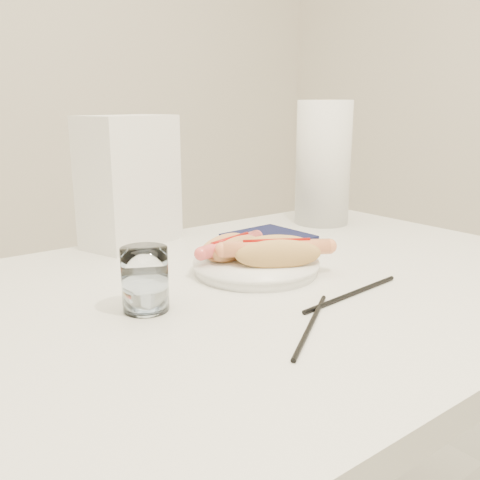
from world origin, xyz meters
TOP-DOWN VIEW (x-y plane):
  - table at (0.00, 0.00)m, footprint 1.20×0.80m
  - plate at (0.04, 0.04)m, footprint 0.27×0.27m
  - hotdog_left at (0.02, 0.09)m, footprint 0.15×0.09m
  - hotdog_right at (0.06, 0.01)m, footprint 0.17×0.13m
  - water_glass at (-0.19, 0.00)m, footprint 0.07×0.07m
  - chopstick_near at (-0.05, -0.18)m, footprint 0.18×0.12m
  - chopstick_far at (0.08, -0.14)m, footprint 0.22×0.03m
  - napkin_box at (-0.04, 0.35)m, footprint 0.22×0.17m
  - navy_napkin at (0.22, 0.21)m, footprint 0.16×0.16m
  - paper_towel_roll at (0.42, 0.25)m, footprint 0.13×0.13m

SIDE VIEW (x-z plane):
  - table at x=0.00m, z-range 0.32..1.07m
  - chopstick_near at x=-0.05m, z-range 0.75..0.76m
  - chopstick_far at x=0.08m, z-range 0.75..0.76m
  - navy_napkin at x=0.22m, z-range 0.75..0.76m
  - plate at x=0.04m, z-range 0.75..0.77m
  - hotdog_left at x=0.02m, z-range 0.77..0.81m
  - hotdog_right at x=0.06m, z-range 0.77..0.82m
  - water_glass at x=-0.19m, z-range 0.75..0.84m
  - napkin_box at x=-0.04m, z-range 0.75..1.01m
  - paper_towel_roll at x=0.42m, z-range 0.75..1.04m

